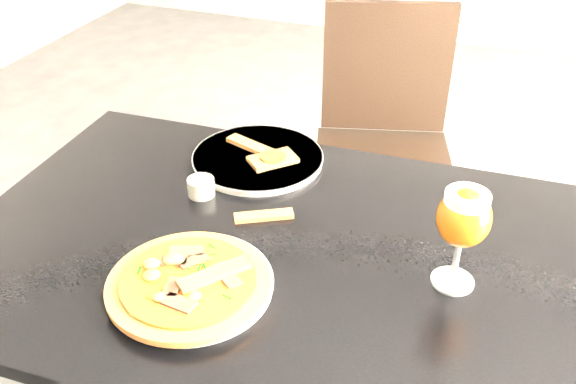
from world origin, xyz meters
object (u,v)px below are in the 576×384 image
at_px(chair_far, 383,142).
at_px(beer_glass, 464,219).
at_px(pizza, 189,282).
at_px(dining_table, 275,282).

xyz_separation_m(chair_far, beer_glass, (0.31, -0.89, 0.38)).
relative_size(chair_far, pizza, 3.30).
distance_m(dining_table, chair_far, 0.92).
bearing_deg(pizza, beer_glass, 23.62).
bearing_deg(beer_glass, dining_table, -178.08).
bearing_deg(dining_table, chair_far, 86.98).
distance_m(chair_far, pizza, 1.11).
bearing_deg(pizza, chair_far, 84.38).
bearing_deg(beer_glass, pizza, -156.38).
height_order(dining_table, chair_far, chair_far).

